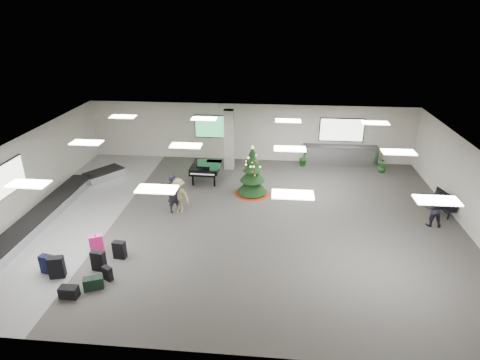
# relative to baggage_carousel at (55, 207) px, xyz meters

# --- Properties ---
(ground) EXTENTS (18.00, 18.00, 0.00)m
(ground) POSITION_rel_baggage_carousel_xyz_m (7.84, 0.08, -0.21)
(ground) COLOR #393734
(ground) RESTS_ON ground
(room_envelope) EXTENTS (18.02, 14.02, 3.21)m
(room_envelope) POSITION_rel_baggage_carousel_xyz_m (7.46, 0.75, 2.12)
(room_envelope) COLOR #ADA99E
(room_envelope) RESTS_ON ground
(baggage_carousel) EXTENTS (2.28, 9.71, 0.43)m
(baggage_carousel) POSITION_rel_baggage_carousel_xyz_m (0.00, 0.00, 0.00)
(baggage_carousel) COLOR silver
(baggage_carousel) RESTS_ON ground
(service_counter) EXTENTS (4.05, 0.65, 1.08)m
(service_counter) POSITION_rel_baggage_carousel_xyz_m (12.84, 6.73, 0.33)
(service_counter) COLOR silver
(service_counter) RESTS_ON ground
(suitcase_0) EXTENTS (0.54, 0.38, 0.77)m
(suitcase_0) POSITION_rel_baggage_carousel_xyz_m (2.40, -4.28, 0.16)
(suitcase_0) COLOR black
(suitcase_0) RESTS_ON ground
(suitcase_1) EXTENTS (0.48, 0.30, 0.72)m
(suitcase_1) POSITION_rel_baggage_carousel_xyz_m (3.58, -3.78, 0.14)
(suitcase_1) COLOR black
(suitcase_1) RESTS_ON ground
(pink_suitcase) EXTENTS (0.54, 0.45, 0.75)m
(pink_suitcase) POSITION_rel_baggage_carousel_xyz_m (3.12, -2.86, 0.15)
(pink_suitcase) COLOR #F92082
(pink_suitcase) RESTS_ON ground
(suitcase_3) EXTENTS (0.45, 0.28, 0.67)m
(suitcase_3) POSITION_rel_baggage_carousel_xyz_m (4.02, -3.04, 0.11)
(suitcase_3) COLOR black
(suitcase_3) RESTS_ON ground
(navy_suitcase) EXTENTS (0.46, 0.33, 0.67)m
(navy_suitcase) POSITION_rel_baggage_carousel_xyz_m (1.95, -4.08, 0.11)
(navy_suitcase) COLOR black
(navy_suitcase) RESTS_ON ground
(green_duffel) EXTENTS (0.66, 0.51, 0.42)m
(green_duffel) POSITION_rel_baggage_carousel_xyz_m (3.80, -4.73, -0.01)
(green_duffel) COLOR black
(green_duffel) RESTS_ON ground
(suitcase_7) EXTENTS (0.38, 0.31, 0.50)m
(suitcase_7) POSITION_rel_baggage_carousel_xyz_m (4.08, -4.27, 0.03)
(suitcase_7) COLOR black
(suitcase_7) RESTS_ON ground
(black_duffel) EXTENTS (0.56, 0.31, 0.38)m
(black_duffel) POSITION_rel_baggage_carousel_xyz_m (3.24, -5.19, -0.03)
(black_duffel) COLOR black
(black_duffel) RESTS_ON ground
(christmas_tree) EXTENTS (1.68, 1.68, 2.39)m
(christmas_tree) POSITION_rel_baggage_carousel_xyz_m (8.27, 2.61, 0.61)
(christmas_tree) COLOR maroon
(christmas_tree) RESTS_ON ground
(grand_piano) EXTENTS (1.43, 1.80, 1.01)m
(grand_piano) POSITION_rel_baggage_carousel_xyz_m (5.88, 3.80, 0.51)
(grand_piano) COLOR black
(grand_piano) RESTS_ON ground
(bench) EXTENTS (0.85, 1.50, 0.90)m
(bench) POSITION_rel_baggage_carousel_xyz_m (16.44, 1.41, 0.30)
(bench) COLOR black
(bench) RESTS_ON ground
(traveler_a) EXTENTS (0.74, 0.71, 1.71)m
(traveler_a) POSITION_rel_baggage_carousel_xyz_m (5.12, 0.48, 0.64)
(traveler_a) COLOR black
(traveler_a) RESTS_ON ground
(traveler_b) EXTENTS (1.12, 0.85, 1.54)m
(traveler_b) POSITION_rel_baggage_carousel_xyz_m (5.31, 0.48, 0.56)
(traveler_b) COLOR olive
(traveler_b) RESTS_ON ground
(traveler_bench) EXTENTS (0.77, 0.61, 1.54)m
(traveler_bench) POSITION_rel_baggage_carousel_xyz_m (15.64, 0.31, 0.56)
(traveler_bench) COLOR black
(traveler_bench) RESTS_ON ground
(potted_plant_left) EXTENTS (0.64, 0.63, 0.91)m
(potted_plant_left) POSITION_rel_baggage_carousel_xyz_m (10.85, 6.38, 0.24)
(potted_plant_left) COLOR #14411A
(potted_plant_left) RESTS_ON ground
(potted_plant_right) EXTENTS (0.59, 0.59, 0.74)m
(potted_plant_right) POSITION_rel_baggage_carousel_xyz_m (14.94, 5.85, 0.16)
(potted_plant_right) COLOR #14411A
(potted_plant_right) RESTS_ON ground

